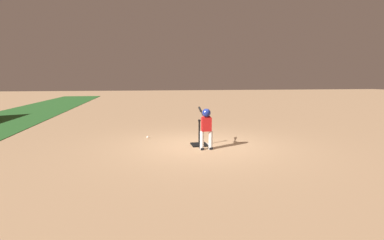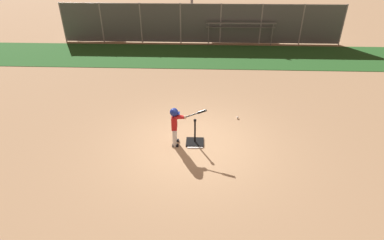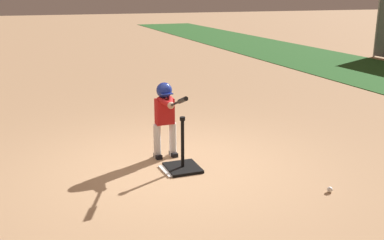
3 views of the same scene
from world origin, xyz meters
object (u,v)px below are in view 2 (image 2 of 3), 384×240
at_px(bleachers_far_right, 239,30).
at_px(baseball, 238,118).
at_px(batting_tee, 195,140).
at_px(batter_child, 176,122).
at_px(bleachers_center, 100,30).

bearing_deg(bleachers_far_right, baseball, -95.23).
distance_m(batting_tee, baseball, 2.01).
relative_size(batting_tee, batter_child, 0.67).
distance_m(bleachers_center, bleachers_far_right, 8.69).
xyz_separation_m(baseball, bleachers_far_right, (0.90, 9.81, 0.59)).
height_order(batting_tee, batter_child, batter_child).
xyz_separation_m(baseball, bleachers_center, (-7.78, 10.34, 0.40)).
xyz_separation_m(batting_tee, bleachers_far_right, (2.26, 11.29, 0.54)).
distance_m(baseball, bleachers_far_right, 9.87).
bearing_deg(bleachers_center, batter_child, -63.70).
bearing_deg(batter_child, bleachers_far_right, 76.19).
bearing_deg(bleachers_center, batting_tee, -61.50).
xyz_separation_m(batter_child, baseball, (1.90, 1.56, -0.69)).
relative_size(batting_tee, bleachers_center, 0.26).
relative_size(batter_child, baseball, 15.54).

